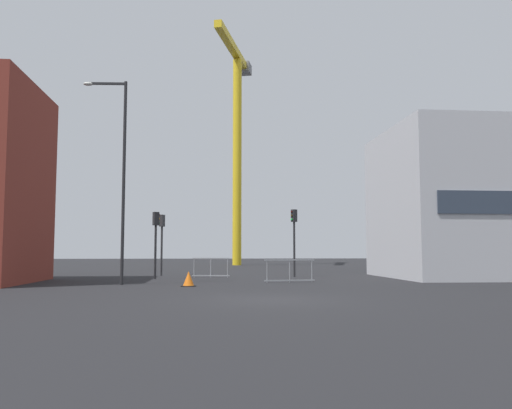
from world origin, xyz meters
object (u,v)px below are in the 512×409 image
(traffic_light_corner, at_px, (162,234))
(traffic_light_median, at_px, (156,233))
(construction_crane, at_px, (237,126))
(streetlamp_tall, at_px, (120,166))
(traffic_cone_by_barrier, at_px, (189,279))
(traffic_light_near, at_px, (294,231))

(traffic_light_corner, height_order, traffic_light_median, traffic_light_corner)
(construction_crane, height_order, traffic_light_corner, construction_crane)
(streetlamp_tall, distance_m, traffic_cone_by_barrier, 5.98)
(construction_crane, relative_size, streetlamp_tall, 2.44)
(traffic_light_near, distance_m, traffic_cone_by_barrier, 9.61)
(construction_crane, bearing_deg, traffic_cone_by_barrier, -96.81)
(construction_crane, xyz_separation_m, traffic_cone_by_barrier, (-3.71, -31.11, -13.87))
(traffic_light_median, bearing_deg, streetlamp_tall, -104.80)
(traffic_light_near, bearing_deg, streetlamp_tall, -145.11)
(traffic_light_corner, distance_m, traffic_cone_by_barrier, 9.76)
(streetlamp_tall, xyz_separation_m, traffic_light_median, (1.21, 4.56, -2.85))
(traffic_light_near, distance_m, traffic_light_corner, 7.82)
(construction_crane, bearing_deg, streetlamp_tall, -102.92)
(traffic_light_near, height_order, traffic_light_corner, traffic_light_near)
(traffic_light_corner, relative_size, traffic_cone_by_barrier, 5.69)
(traffic_light_median, relative_size, traffic_cone_by_barrier, 5.55)
(streetlamp_tall, distance_m, traffic_light_near, 11.07)
(traffic_light_corner, height_order, traffic_cone_by_barrier, traffic_light_corner)
(traffic_light_near, xyz_separation_m, traffic_cone_by_barrier, (-5.68, -7.41, -2.28))
(construction_crane, height_order, traffic_light_near, construction_crane)
(traffic_light_near, relative_size, traffic_light_median, 1.09)
(construction_crane, distance_m, traffic_light_near, 26.46)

